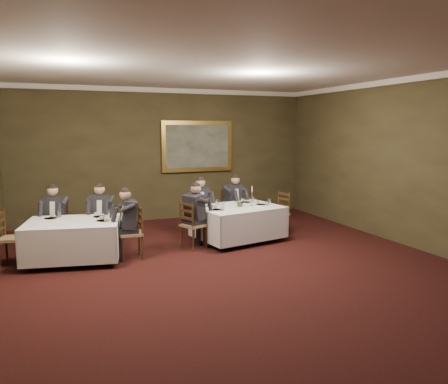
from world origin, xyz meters
TOP-DOWN VIEW (x-y plane):
  - ground at (0.00, 0.00)m, footprint 10.00×10.00m
  - ceiling at (0.00, 0.00)m, footprint 8.00×10.00m
  - back_wall at (0.00, 5.00)m, footprint 8.00×0.10m
  - right_wall at (4.00, 0.00)m, footprint 0.10×10.00m
  - crown_molding at (0.00, 0.00)m, footprint 8.00×10.00m
  - table_main at (0.85, 2.11)m, footprint 2.02×1.68m
  - table_second at (-2.60, 1.85)m, footprint 1.89×1.58m
  - chair_main_backleft at (0.20, 2.92)m, footprint 0.57×0.56m
  - diner_main_backleft at (0.20, 2.91)m, footprint 0.56×0.60m
  - chair_main_backright at (1.14, 3.11)m, footprint 0.55×0.54m
  - diner_main_backright at (1.14, 3.10)m, footprint 0.53×0.58m
  - chair_main_endleft at (-0.26, 1.89)m, footprint 0.56×0.57m
  - diner_main_endleft at (-0.25, 1.89)m, footprint 0.60×0.56m
  - chair_main_endright at (1.96, 2.34)m, footprint 0.49×0.50m
  - chair_sec_backleft at (-2.88, 2.78)m, footprint 0.56×0.55m
  - diner_sec_backleft at (-2.88, 2.77)m, footprint 0.54×0.59m
  - chair_sec_backright at (-1.99, 2.61)m, footprint 0.56×0.55m
  - diner_sec_backright at (-2.00, 2.60)m, footprint 0.54×0.59m
  - chair_sec_endright at (-1.56, 1.65)m, footprint 0.44×0.46m
  - diner_sec_endright at (-1.57, 1.65)m, footprint 0.50×0.43m
  - chair_sec_endleft at (-3.64, 2.05)m, footprint 0.51×0.53m
  - centerpiece at (0.89, 2.09)m, footprint 0.22×0.19m
  - candlestick at (1.18, 2.10)m, footprint 0.07×0.07m
  - place_setting_table_main at (0.36, 2.41)m, footprint 0.33×0.31m
  - place_setting_table_second at (-2.92, 2.31)m, footprint 0.33×0.31m
  - painting at (0.85, 4.94)m, footprint 2.00×0.09m

SIDE VIEW (x-z plane):
  - ground at x=0.00m, z-range 0.00..0.00m
  - chair_main_backleft at x=0.20m, z-range -0.22..0.78m
  - chair_main_backright at x=1.14m, z-range -0.22..0.78m
  - chair_main_endleft at x=-0.26m, z-range -0.22..0.78m
  - chair_main_endright at x=1.96m, z-range -0.22..0.78m
  - chair_sec_backleft at x=-2.88m, z-range -0.22..0.78m
  - chair_sec_backright at x=-1.99m, z-range -0.22..0.78m
  - chair_sec_endright at x=-1.56m, z-range -0.22..0.78m
  - chair_sec_endleft at x=-3.64m, z-range -0.22..0.78m
  - table_second at x=-2.60m, z-range 0.12..0.78m
  - table_main at x=0.85m, z-range 0.12..0.78m
  - diner_main_backleft at x=0.20m, z-range -0.16..1.19m
  - diner_main_backright at x=1.14m, z-range -0.16..1.19m
  - diner_main_endleft at x=-0.25m, z-range -0.16..1.19m
  - diner_sec_backleft at x=-2.88m, z-range -0.16..1.19m
  - diner_sec_backright at x=-2.00m, z-range -0.16..1.19m
  - diner_sec_endright at x=-1.57m, z-range -0.16..1.19m
  - place_setting_table_main at x=0.36m, z-range 0.73..0.87m
  - place_setting_table_second at x=-2.92m, z-range 0.73..0.87m
  - centerpiece at x=0.89m, z-range 0.77..1.00m
  - candlestick at x=1.18m, z-range 0.70..1.15m
  - back_wall at x=0.00m, z-range 0.00..3.50m
  - right_wall at x=4.00m, z-range 0.00..3.50m
  - painting at x=0.85m, z-range 1.28..2.66m
  - crown_molding at x=0.00m, z-range 3.38..3.50m
  - ceiling at x=0.00m, z-range 3.45..3.55m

